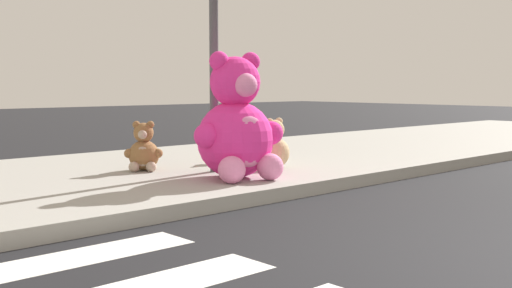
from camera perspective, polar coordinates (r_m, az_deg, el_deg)
The scene contains 7 objects.
sidewalk at distance 7.74m, azimuth -13.37°, elevation -3.13°, with size 28.00×4.40×0.15m, color #9E9B93.
sign_pole at distance 7.58m, azimuth -3.92°, elevation 10.27°, with size 0.56×0.11×3.20m.
plush_pink_large at distance 7.02m, azimuth -1.77°, elevation 1.49°, with size 1.09×1.01×1.44m.
plush_tan at distance 7.91m, azimuth 1.59°, elevation -0.36°, with size 0.50×0.44×0.65m.
plush_yellow at distance 8.61m, azimuth -2.06°, elevation -0.25°, with size 0.38×0.36×0.51m.
plush_white at distance 8.44m, azimuth 0.76°, elevation -0.39°, with size 0.39×0.34×0.50m.
plush_brown at distance 7.80m, azimuth -10.34°, elevation -0.62°, with size 0.44×0.44×0.62m.
Camera 1 is at (-3.73, -1.49, 1.22)m, focal length 43.30 mm.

